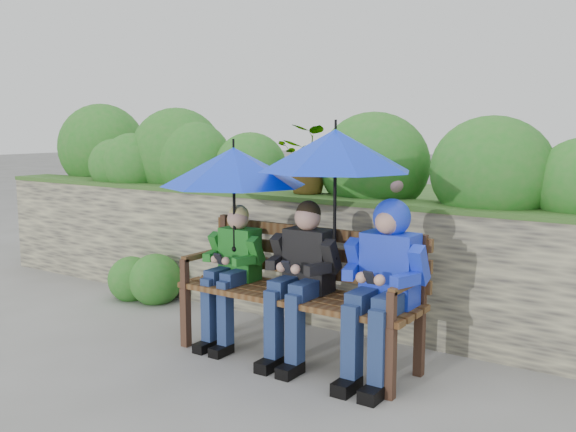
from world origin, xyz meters
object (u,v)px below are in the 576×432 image
Objects in this scene: umbrella_right at (335,150)px; umbrella_left at (234,167)px; boy_middle at (301,272)px; park_bench at (302,283)px; boy_left at (232,266)px; boy_right at (384,275)px.

umbrella_left is at bearing -177.23° from umbrella_right.
boy_middle is at bearing -2.12° from umbrella_left.
boy_middle is (0.05, -0.08, 0.10)m from park_bench.
umbrella_left is 1.03× the size of umbrella_right.
boy_left is (-0.55, -0.07, 0.07)m from park_bench.
boy_right is (0.65, -0.07, 0.16)m from park_bench.
umbrella_left is at bearing 177.88° from boy_middle.
boy_left is 0.72m from umbrella_left.
umbrella_left reaches higher than boy_middle.
boy_right is at bearing 0.75° from boy_middle.
umbrella_right is at bearing 15.55° from boy_middle.
umbrella_left is 0.82m from umbrella_right.
boy_right is at bearing 0.03° from boy_left.
boy_middle is (0.60, -0.01, 0.03)m from boy_left.
umbrella_left is (0.01, 0.01, 0.72)m from boy_left.
boy_left is at bearing -179.97° from boy_right.
boy_middle is at bearing -0.69° from boy_left.
boy_right reaches higher than boy_left.
park_bench is at bearing 176.28° from umbrella_right.
park_bench is 1.72× the size of umbrella_right.
park_bench is 1.51× the size of boy_right.
boy_middle reaches higher than boy_left.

